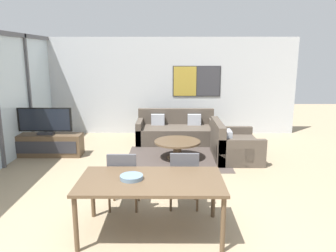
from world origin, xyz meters
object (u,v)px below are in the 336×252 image
Objects in this scene: dining_table at (151,184)px; dining_chair_left at (123,177)px; tv_console at (47,145)px; fruit_bowl at (131,177)px; sofa_main at (176,131)px; sofa_side at (232,147)px; dining_chair_centre at (184,176)px; television at (45,121)px; coffee_table at (177,145)px.

dining_chair_left reaches higher than dining_table.
tv_console is 0.87× the size of dining_table.
fruit_bowl is at bearing -72.89° from dining_chair_left.
sofa_main is 1.92m from sofa_side.
dining_chair_centre is at bearing -40.63° from tv_console.
sofa_side is 1.49× the size of dining_chair_left.
sofa_main reaches higher than fruit_bowl.
dining_table is 2.05× the size of dining_chair_centre.
dining_table is at bearing 152.54° from sofa_side.
dining_chair_left is at bearing -51.19° from tv_console.
sofa_side reaches higher than dining_table.
television is 0.59× the size of sofa_main.
tv_console is at bearing -157.13° from sofa_main.
television is at bearing 90.00° from tv_console.
dining_chair_centre is (0.92, 0.05, 0.00)m from dining_chair_left.
television is 4.08m from dining_chair_centre.
fruit_bowl is (0.21, -0.67, 0.26)m from dining_chair_left.
tv_console is 4.07m from dining_chair_centre.
tv_console is at bearing 128.81° from dining_chair_left.
coffee_table is 3.25m from fruit_bowl.
television is at bearing 139.36° from dining_chair_centre.
dining_chair_left reaches higher than sofa_side.
tv_console is 1.32× the size of television.
coffee_table is 2.63m from dining_chair_left.
dining_table is (2.63, -3.38, -0.14)m from television.
dining_chair_centre is (0.04, -3.93, 0.24)m from sofa_main.
dining_chair_left is (-0.46, 0.68, -0.17)m from dining_table.
dining_table reaches higher than coffee_table.
coffee_table is (-1.25, -0.03, 0.04)m from sofa_side.
television is 0.66× the size of dining_table.
sofa_main is at bearing 40.34° from sofa_side.
coffee_table is at bearing 70.62° from dining_chair_left.
sofa_main is 7.00× the size of fruit_bowl.
dining_chair_left is 3.05× the size of fruit_bowl.
sofa_main is 2.29× the size of dining_chair_centre.
sofa_main and sofa_side have the same top height.
sofa_side is at bearing 62.54° from dining_table.
dining_table is (2.63, -3.38, 0.43)m from tv_console.
television is 3.34m from sofa_main.
fruit_bowl is at bearing -101.92° from coffee_table.
dining_chair_left is (2.17, -2.70, 0.26)m from tv_console.
dining_chair_left is at bearing -109.38° from coffee_table.
dining_chair_centre is at bearing -40.64° from television.
dining_chair_left is (-2.12, -2.51, 0.24)m from sofa_side.
sofa_main is at bearing 22.87° from tv_console.
television is at bearing 175.87° from coffee_table.
sofa_side is 4.56× the size of fruit_bowl.
sofa_side is at bearing -49.66° from sofa_main.
television is (0.00, 0.00, 0.57)m from tv_console.
television reaches higher than dining_chair_centre.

